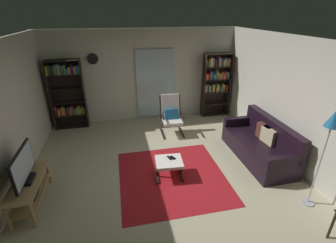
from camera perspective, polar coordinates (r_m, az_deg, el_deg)
The scene contains 16 objects.
ground_plane at distance 5.05m, azimuth -1.02°, elevation -12.01°, with size 7.02×7.02×0.00m, color #B5AC8C.
wall_back at distance 7.12m, azimuth -5.77°, elevation 10.70°, with size 5.60×0.06×2.60m, color beige.
wall_right at distance 5.55m, azimuth 27.45°, elevation 3.81°, with size 0.06×6.00×2.60m, color beige.
glass_door_panel at distance 7.17m, azimuth -3.00°, elevation 8.81°, with size 1.10×0.01×2.00m, color silver.
area_rug at distance 4.95m, azimuth 1.00°, elevation -12.87°, with size 2.07×2.14×0.01m, color #A51820.
tv_stand at distance 4.77m, azimuth -29.99°, elevation -13.71°, with size 0.43×1.18×0.48m.
television at distance 4.55m, azimuth -31.07°, elevation -9.27°, with size 0.20×0.89×0.57m.
bookshelf_near_tv at distance 7.07m, azimuth -22.75°, elevation 6.40°, with size 0.87×0.30×1.89m.
bookshelf_near_sofa at distance 7.50m, azimuth 11.27°, elevation 9.55°, with size 0.82×0.30×1.91m.
leather_sofa at distance 5.74m, azimuth 21.02°, elevation -5.17°, with size 0.81×1.93×0.89m.
lounge_armchair at distance 6.39m, azimuth 0.77°, elevation 1.88°, with size 0.57×0.66×1.02m.
ottoman at distance 4.80m, azimuth 0.24°, elevation -9.88°, with size 0.56×0.52×0.36m.
tv_remote at distance 4.82m, azimuth 0.32°, elevation -8.63°, with size 0.04×0.14×0.02m, color black.
cell_phone at distance 4.84m, azimuth 1.11°, elevation -8.57°, with size 0.07×0.14×0.01m, color black.
floor_lamp_by_sofa at distance 4.31m, azimuth 34.10°, elevation -1.40°, with size 0.22×0.22×1.73m.
wall_clock at distance 6.92m, azimuth -17.41°, elevation 13.97°, with size 0.29×0.03×0.29m.
Camera 1 is at (-0.77, -3.96, 3.04)m, focal length 25.74 mm.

